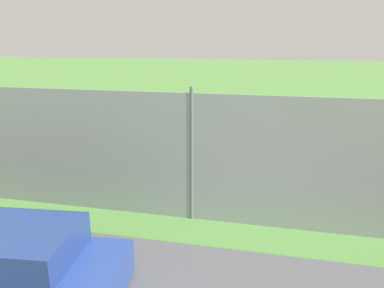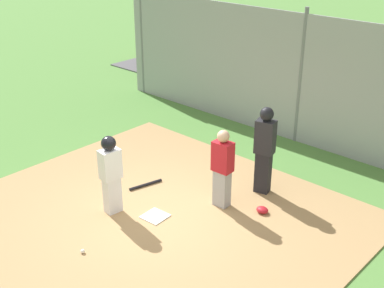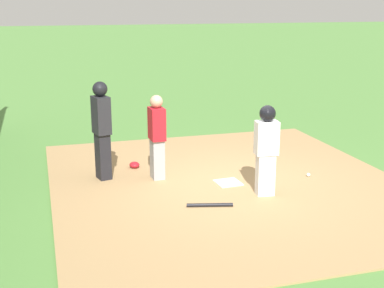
% 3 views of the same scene
% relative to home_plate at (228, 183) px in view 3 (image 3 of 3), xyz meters
% --- Properties ---
extents(ground_plane, '(140.00, 140.00, 0.00)m').
position_rel_home_plate_xyz_m(ground_plane, '(0.00, 0.00, -0.04)').
color(ground_plane, '#51843D').
extents(dirt_infield, '(7.20, 6.40, 0.03)m').
position_rel_home_plate_xyz_m(dirt_infield, '(0.00, 0.00, -0.03)').
color(dirt_infield, '#A88456').
rests_on(dirt_infield, ground_plane).
extents(home_plate, '(0.47, 0.47, 0.02)m').
position_rel_home_plate_xyz_m(home_plate, '(0.00, 0.00, 0.00)').
color(home_plate, white).
rests_on(home_plate, dirt_infield).
extents(catcher, '(0.39, 0.28, 1.60)m').
position_rel_home_plate_xyz_m(catcher, '(-0.65, -1.19, 0.82)').
color(catcher, '#9E9EA3').
rests_on(catcher, dirt_infield).
extents(umpire, '(0.43, 0.34, 1.86)m').
position_rel_home_plate_xyz_m(umpire, '(-0.93, -2.18, 0.98)').
color(umpire, black).
rests_on(umpire, dirt_infield).
extents(runner, '(0.30, 0.41, 1.59)m').
position_rel_home_plate_xyz_m(runner, '(0.74, 0.41, 0.89)').
color(runner, silver).
rests_on(runner, dirt_infield).
extents(baseball_bat, '(0.24, 0.75, 0.06)m').
position_rel_home_plate_xyz_m(baseball_bat, '(1.01, -0.69, 0.02)').
color(baseball_bat, black).
rests_on(baseball_bat, dirt_infield).
extents(catcher_mask, '(0.24, 0.20, 0.12)m').
position_rel_home_plate_xyz_m(catcher_mask, '(-1.42, -1.50, 0.05)').
color(catcher_mask, '#B21923').
rests_on(catcher_mask, dirt_infield).
extents(baseball, '(0.07, 0.07, 0.07)m').
position_rel_home_plate_xyz_m(baseball, '(0.08, 1.62, 0.03)').
color(baseball, white).
rests_on(baseball, dirt_infield).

